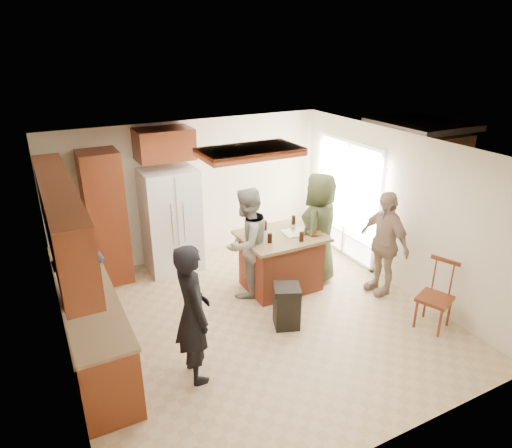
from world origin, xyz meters
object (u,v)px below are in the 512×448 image
person_behind_left (247,243)px  person_front_left (193,314)px  person_behind_right (319,228)px  spindle_chair (435,298)px  kitchen_island (281,261)px  trash_bin (287,306)px  refrigerator (171,220)px  person_side_right (384,243)px  person_counter (85,305)px

person_behind_left → person_front_left: bearing=18.9°
person_behind_right → spindle_chair: 2.06m
person_front_left → person_behind_left: (1.39, 1.42, 0.01)m
kitchen_island → person_behind_left: bearing=172.6°
person_behind_right → trash_bin: bearing=1.0°
kitchen_island → spindle_chair: spindle_chair is taller
person_behind_left → person_behind_right: size_ratio=0.95×
person_front_left → spindle_chair: (3.32, -0.59, -0.41)m
refrigerator → kitchen_island: (1.33, -1.44, -0.43)m
person_front_left → person_behind_right: person_behind_right is taller
person_front_left → trash_bin: 1.63m
person_behind_right → refrigerator: bearing=-74.2°
person_behind_right → kitchen_island: person_behind_right is taller
refrigerator → person_side_right: bearing=-40.3°
person_behind_left → person_behind_right: bearing=147.9°
person_counter → refrigerator: size_ratio=0.89×
person_side_right → kitchen_island: 1.62m
person_front_left → person_behind_left: person_behind_left is taller
person_front_left → person_counter: 1.37m
person_front_left → kitchen_island: size_ratio=1.36×
person_counter → kitchen_island: bearing=-61.6°
person_behind_right → refrigerator: person_behind_right is taller
person_behind_left → kitchen_island: person_behind_left is taller
person_counter → person_behind_left: bearing=-57.9°
person_counter → refrigerator: (1.69, 1.92, 0.10)m
person_behind_right → refrigerator: 2.51m
trash_bin → spindle_chair: bearing=-27.6°
person_behind_right → spindle_chair: person_behind_right is taller
person_front_left → kitchen_island: bearing=-54.4°
trash_bin → refrigerator: bearing=109.6°
kitchen_island → person_behind_right: bearing=-3.8°
trash_bin → person_behind_right: bearing=38.9°
person_behind_left → person_side_right: size_ratio=1.04×
person_behind_right → person_counter: person_behind_right is taller
refrigerator → trash_bin: size_ratio=2.86×
trash_bin → spindle_chair: size_ratio=0.63×
person_side_right → person_counter: (-4.37, 0.36, -0.04)m
person_behind_left → person_behind_right: person_behind_right is taller
person_behind_left → trash_bin: (0.10, -1.05, -0.56)m
kitchen_island → spindle_chair: (1.35, -1.93, -0.02)m
refrigerator → spindle_chair: size_ratio=1.81×
refrigerator → trash_bin: (0.86, -2.42, -0.58)m
person_behind_left → spindle_chair: bearing=107.1°
person_front_left → refrigerator: size_ratio=0.96×
kitchen_island → spindle_chair: 2.36m
person_counter → spindle_chair: bearing=-89.0°
person_front_left → person_behind_left: 1.99m
person_side_right → trash_bin: (-1.82, -0.15, -0.52)m
person_front_left → trash_bin: person_front_left is taller
person_side_right → trash_bin: size_ratio=2.67×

